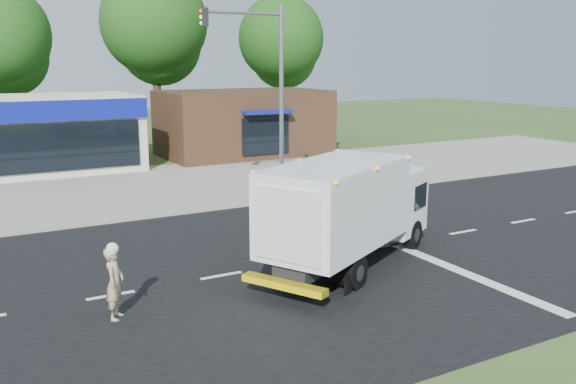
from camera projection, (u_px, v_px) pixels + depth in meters
name	position (u px, v px, depth m)	size (l,w,h in m)	color
ground	(314.00, 259.00, 18.14)	(120.00, 120.00, 0.00)	#385123
road_asphalt	(314.00, 259.00, 18.14)	(60.00, 14.00, 0.02)	black
sidewalk	(211.00, 203.00, 25.13)	(60.00, 2.40, 0.12)	gray
parking_apron	(167.00, 180.00, 30.10)	(60.00, 9.00, 0.02)	gray
lane_markings	(379.00, 264.00, 17.62)	(55.20, 7.00, 0.01)	silver
ems_box_truck	(349.00, 206.00, 17.08)	(7.25, 5.25, 3.13)	black
emergency_worker	(114.00, 282.00, 13.78)	(0.65, 0.74, 1.81)	tan
brown_storefront	(244.00, 123.00, 38.12)	(10.00, 6.70, 4.00)	#382316
traffic_signal_pole	(267.00, 83.00, 24.71)	(3.51, 0.25, 8.00)	gray
background_trees	(82.00, 36.00, 40.26)	(36.77, 7.39, 12.10)	#332114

